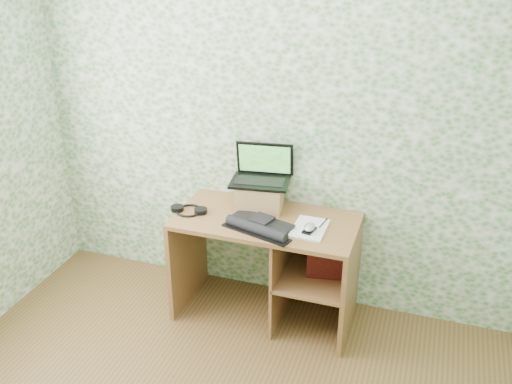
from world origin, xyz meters
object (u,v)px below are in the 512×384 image
(desk, at_px, (278,254))
(notepad, at_px, (310,228))
(riser, at_px, (260,196))
(laptop, at_px, (262,173))
(keyboard, at_px, (259,225))

(desk, relative_size, notepad, 4.07)
(riser, bearing_deg, notepad, -25.69)
(riser, distance_m, laptop, 0.16)
(desk, height_order, riser, riser)
(desk, xyz_separation_m, laptop, (-0.17, 0.16, 0.51))
(riser, height_order, laptop, laptop)
(desk, bearing_deg, notepad, -18.09)
(riser, bearing_deg, laptop, 90.00)
(riser, relative_size, notepad, 1.03)
(desk, height_order, laptop, laptop)
(riser, xyz_separation_m, laptop, (-0.00, 0.04, 0.15))
(keyboard, bearing_deg, desk, 80.54)
(laptop, xyz_separation_m, keyboard, (0.09, -0.32, -0.22))
(keyboard, bearing_deg, laptop, 121.23)
(notepad, bearing_deg, keyboard, -162.49)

